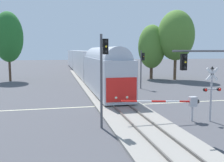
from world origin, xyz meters
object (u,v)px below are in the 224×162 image
object	(u,v)px
traffic_signal_far_side	(142,63)
commuter_train	(84,62)
crossing_gate_near	(184,102)
pine_left_background	(8,37)
crossing_signal_mast	(212,88)
traffic_signal_median	(103,66)
maple_right_background	(176,35)
traffic_signal_near_right	(224,68)
oak_far_right	(152,47)

from	to	relation	value
traffic_signal_far_side	commuter_train	bearing A→B (deg)	105.61
commuter_train	crossing_gate_near	world-z (taller)	commuter_train
crossing_gate_near	pine_left_background	xyz separation A→B (m)	(-16.41, 28.75, 5.81)
crossing_signal_mast	traffic_signal_median	world-z (taller)	traffic_signal_median
traffic_signal_far_side	maple_right_background	size ratio (longest dim) A/B	0.43
commuter_train	crossing_gate_near	xyz separation A→B (m)	(3.38, -35.88, -1.30)
maple_right_background	commuter_train	bearing A→B (deg)	141.65
crossing_signal_mast	traffic_signal_far_side	world-z (taller)	traffic_signal_far_side
traffic_signal_median	maple_right_background	bearing A→B (deg)	55.23
crossing_signal_mast	maple_right_background	distance (m)	26.89
traffic_signal_near_right	maple_right_background	world-z (taller)	maple_right_background
pine_left_background	oak_far_right	xyz separation A→B (m)	(24.01, -2.35, -1.55)
traffic_signal_near_right	crossing_signal_mast	bearing A→B (deg)	73.49
traffic_signal_far_side	traffic_signal_near_right	size ratio (longest dim) A/B	0.94
commuter_train	traffic_signal_median	world-z (taller)	traffic_signal_median
crossing_gate_near	oak_far_right	size ratio (longest dim) A/B	0.62
crossing_signal_mast	maple_right_background	xyz separation A→B (m)	(9.24, 24.73, 5.10)
maple_right_background	traffic_signal_far_side	bearing A→B (deg)	-136.19
crossing_signal_mast	crossing_gate_near	bearing A→B (deg)	169.72
crossing_gate_near	maple_right_background	bearing A→B (deg)	65.43
commuter_train	pine_left_background	size ratio (longest dim) A/B	5.79
crossing_signal_mast	oak_far_right	size ratio (longest dim) A/B	0.42
commuter_train	traffic_signal_median	bearing A→B (deg)	-94.08
commuter_train	traffic_signal_near_right	world-z (taller)	commuter_train
crossing_signal_mast	pine_left_background	distance (m)	34.71
commuter_train	pine_left_background	bearing A→B (deg)	-151.30
crossing_gate_near	traffic_signal_near_right	bearing A→B (deg)	-62.91
pine_left_background	maple_right_background	bearing A→B (deg)	-9.00
crossing_gate_near	traffic_signal_median	distance (m)	6.55
oak_far_right	commuter_train	bearing A→B (deg)	139.18
traffic_signal_far_side	oak_far_right	size ratio (longest dim) A/B	0.53
oak_far_right	maple_right_background	bearing A→B (deg)	-29.56
crossing_gate_near	pine_left_background	size ratio (longest dim) A/B	0.52
crossing_signal_mast	maple_right_background	world-z (taller)	maple_right_background
crossing_gate_near	maple_right_background	size ratio (longest dim) A/B	0.50
maple_right_background	oak_far_right	bearing A→B (deg)	150.44
crossing_signal_mast	pine_left_background	bearing A→B (deg)	122.20
crossing_gate_near	traffic_signal_median	bearing A→B (deg)	-177.55
commuter_train	oak_far_right	distance (m)	14.81
traffic_signal_far_side	traffic_signal_near_right	distance (m)	18.35
commuter_train	traffic_signal_median	distance (m)	36.25
traffic_signal_far_side	maple_right_background	distance (m)	13.05
commuter_train	traffic_signal_near_right	size ratio (longest dim) A/B	12.18
traffic_signal_median	oak_far_right	xyz separation A→B (m)	(13.56, 26.65, 1.56)
crossing_signal_mast	commuter_train	bearing A→B (deg)	98.31
crossing_gate_near	maple_right_background	world-z (taller)	maple_right_background
crossing_gate_near	traffic_signal_near_right	distance (m)	3.85
crossing_gate_near	pine_left_background	distance (m)	33.60
maple_right_background	crossing_signal_mast	bearing A→B (deg)	-110.48
commuter_train	oak_far_right	bearing A→B (deg)	-40.82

